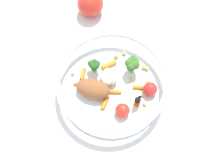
{
  "coord_description": "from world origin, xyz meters",
  "views": [
    {
      "loc": [
        -0.12,
        -0.26,
        0.65
      ],
      "look_at": [
        -0.01,
        -0.01,
        0.03
      ],
      "focal_mm": 47.86,
      "sensor_mm": 36.0,
      "label": 1
    }
  ],
  "objects": [
    {
      "name": "loose_apple",
      "position": [
        0.04,
        0.21,
        0.03
      ],
      "size": [
        0.07,
        0.07,
        0.08
      ],
      "color": "red",
      "rests_on": "ground_plane"
    },
    {
      "name": "ground_plane",
      "position": [
        0.0,
        0.0,
        0.0
      ],
      "size": [
        2.4,
        2.4,
        0.0
      ],
      "primitive_type": "plane",
      "color": "white"
    },
    {
      "name": "food_container",
      "position": [
        -0.01,
        -0.01,
        0.03
      ],
      "size": [
        0.25,
        0.25,
        0.06
      ],
      "color": "white",
      "rests_on": "ground_plane"
    }
  ]
}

